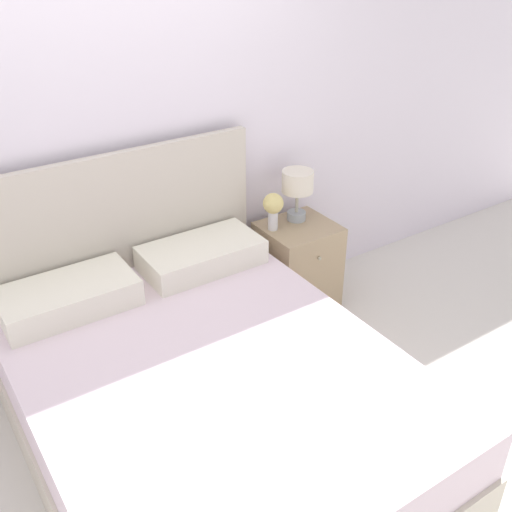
{
  "coord_description": "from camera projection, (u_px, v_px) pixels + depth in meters",
  "views": [
    {
      "loc": [
        -0.98,
        -2.85,
        2.29
      ],
      "look_at": [
        0.54,
        -0.56,
        0.71
      ],
      "focal_mm": 42.0,
      "sensor_mm": 36.0,
      "label": 1
    }
  ],
  "objects": [
    {
      "name": "ground_plane",
      "position": [
        132.0,
        343.0,
        3.67
      ],
      "size": [
        12.0,
        12.0,
        0.0
      ],
      "primitive_type": "plane",
      "color": "silver"
    },
    {
      "name": "wall_back",
      "position": [
        100.0,
        135.0,
        3.07
      ],
      "size": [
        8.0,
        0.06,
        2.6
      ],
      "color": "white",
      "rests_on": "ground_plane"
    },
    {
      "name": "bed",
      "position": [
        205.0,
        395.0,
        2.84
      ],
      "size": [
        1.62,
        2.04,
        1.22
      ],
      "color": "beige",
      "rests_on": "ground_plane"
    },
    {
      "name": "nightstand",
      "position": [
        297.0,
        267.0,
        3.88
      ],
      "size": [
        0.45,
        0.44,
        0.59
      ],
      "color": "tan",
      "rests_on": "ground_plane"
    },
    {
      "name": "table_lamp",
      "position": [
        297.0,
        186.0,
        3.7
      ],
      "size": [
        0.2,
        0.2,
        0.33
      ],
      "color": "#A8B2BC",
      "rests_on": "nightstand"
    },
    {
      "name": "flower_vase",
      "position": [
        273.0,
        207.0,
        3.62
      ],
      "size": [
        0.13,
        0.13,
        0.24
      ],
      "color": "white",
      "rests_on": "nightstand"
    }
  ]
}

